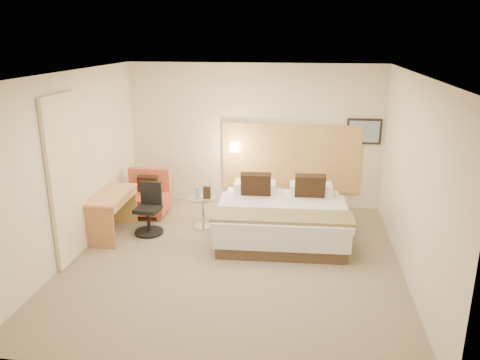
# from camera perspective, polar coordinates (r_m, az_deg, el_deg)

# --- Properties ---
(floor) EXTENTS (4.80, 5.00, 0.02)m
(floor) POSITION_cam_1_polar(r_m,az_deg,el_deg) (7.00, -0.76, -9.85)
(floor) COLOR #776650
(floor) RESTS_ON ground
(ceiling) EXTENTS (4.80, 5.00, 0.02)m
(ceiling) POSITION_cam_1_polar(r_m,az_deg,el_deg) (6.25, -0.86, 12.93)
(ceiling) COLOR white
(ceiling) RESTS_ON floor
(wall_back) EXTENTS (4.80, 0.02, 2.70)m
(wall_back) POSITION_cam_1_polar(r_m,az_deg,el_deg) (8.91, 1.73, 5.41)
(wall_back) COLOR beige
(wall_back) RESTS_ON floor
(wall_front) EXTENTS (4.80, 0.02, 2.70)m
(wall_front) POSITION_cam_1_polar(r_m,az_deg,el_deg) (4.20, -6.22, -8.76)
(wall_front) COLOR beige
(wall_front) RESTS_ON floor
(wall_left) EXTENTS (0.02, 5.00, 2.70)m
(wall_left) POSITION_cam_1_polar(r_m,az_deg,el_deg) (7.26, -19.95, 1.60)
(wall_left) COLOR beige
(wall_left) RESTS_ON floor
(wall_right) EXTENTS (0.02, 5.00, 2.70)m
(wall_right) POSITION_cam_1_polar(r_m,az_deg,el_deg) (6.58, 20.41, -0.02)
(wall_right) COLOR beige
(wall_right) RESTS_ON floor
(headboard_panel) EXTENTS (2.60, 0.04, 1.30)m
(headboard_panel) POSITION_cam_1_polar(r_m,az_deg,el_deg) (8.91, 6.16, 2.68)
(headboard_panel) COLOR tan
(headboard_panel) RESTS_ON wall_back
(art_frame) EXTENTS (0.62, 0.03, 0.47)m
(art_frame) POSITION_cam_1_polar(r_m,az_deg,el_deg) (8.86, 14.88, 5.75)
(art_frame) COLOR black
(art_frame) RESTS_ON wall_back
(art_canvas) EXTENTS (0.54, 0.01, 0.39)m
(art_canvas) POSITION_cam_1_polar(r_m,az_deg,el_deg) (8.84, 14.89, 5.73)
(art_canvas) COLOR gray
(art_canvas) RESTS_ON wall_back
(lamp_arm) EXTENTS (0.02, 0.12, 0.02)m
(lamp_arm) POSITION_cam_1_polar(r_m,az_deg,el_deg) (8.91, -0.59, 4.10)
(lamp_arm) COLOR silver
(lamp_arm) RESTS_ON wall_back
(lamp_shade) EXTENTS (0.15, 0.15, 0.15)m
(lamp_shade) POSITION_cam_1_polar(r_m,az_deg,el_deg) (8.85, -0.65, 4.01)
(lamp_shade) COLOR #FAE8C3
(lamp_shade) RESTS_ON wall_back
(curtain) EXTENTS (0.06, 0.90, 2.42)m
(curtain) POSITION_cam_1_polar(r_m,az_deg,el_deg) (7.06, -20.41, 0.02)
(curtain) COLOR beige
(curtain) RESTS_ON wall_left
(bottle_a) EXTENTS (0.06, 0.06, 0.19)m
(bottle_a) POSITION_cam_1_polar(r_m,az_deg,el_deg) (7.97, -5.21, -1.46)
(bottle_a) COLOR #8FABDE
(bottle_a) RESTS_ON side_table
(menu_folder) EXTENTS (0.13, 0.05, 0.21)m
(menu_folder) POSITION_cam_1_polar(r_m,az_deg,el_deg) (7.90, -4.05, -1.54)
(menu_folder) COLOR #311F14
(menu_folder) RESTS_ON side_table
(bed) EXTENTS (2.15, 2.10, 1.01)m
(bed) POSITION_cam_1_polar(r_m,az_deg,el_deg) (7.72, 5.13, -4.49)
(bed) COLOR #483524
(bed) RESTS_ON floor
(lounge_chair) EXTENTS (0.80, 0.71, 0.82)m
(lounge_chair) POSITION_cam_1_polar(r_m,az_deg,el_deg) (8.78, -11.27, -2.07)
(lounge_chair) COLOR tan
(lounge_chair) RESTS_ON floor
(side_table) EXTENTS (0.49, 0.49, 0.54)m
(side_table) POSITION_cam_1_polar(r_m,az_deg,el_deg) (8.06, -4.53, -3.74)
(side_table) COLOR silver
(side_table) RESTS_ON floor
(desk) EXTENTS (0.56, 1.16, 0.72)m
(desk) POSITION_cam_1_polar(r_m,az_deg,el_deg) (7.92, -15.31, -2.66)
(desk) COLOR tan
(desk) RESTS_ON floor
(desk_chair) EXTENTS (0.51, 0.51, 0.85)m
(desk_chair) POSITION_cam_1_polar(r_m,az_deg,el_deg) (7.94, -11.01, -3.96)
(desk_chair) COLOR black
(desk_chair) RESTS_ON floor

